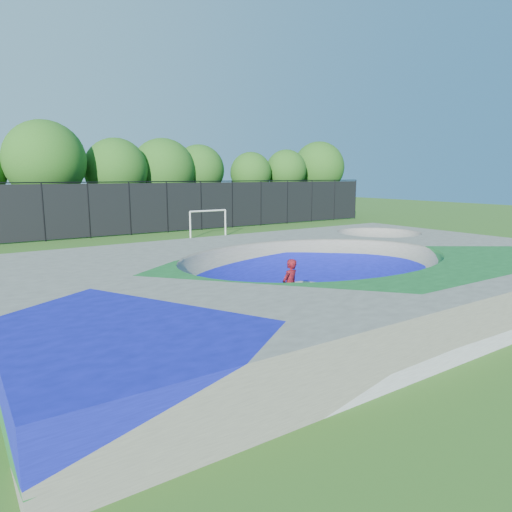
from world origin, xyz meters
The scene contains 7 objects.
ground centered at (0.00, 0.00, 0.00)m, with size 120.00×120.00×0.00m, color #2D5B19.
skate_deck centered at (0.00, 0.00, 0.75)m, with size 22.00×14.00×1.50m, color gray.
skater centered at (-2.44, -1.48, 0.92)m, with size 0.67×0.44×1.83m, color #B40E19.
skateboard centered at (-2.44, -1.48, 0.03)m, with size 0.78×0.22×0.05m, color black.
soccer_goal centered at (4.32, 16.68, 1.38)m, with size 3.02×0.12×1.99m.
fence centered at (0.00, 21.00, 2.10)m, with size 48.09×0.09×4.04m.
treeline centered at (2.13, 26.12, 5.02)m, with size 52.40×7.76×8.56m.
Camera 1 is at (-11.43, -12.77, 4.48)m, focal length 32.00 mm.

